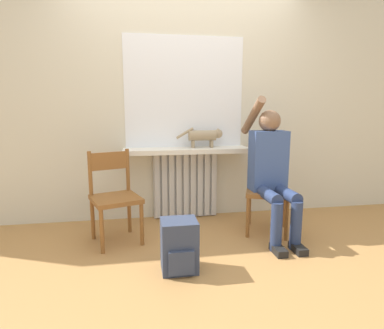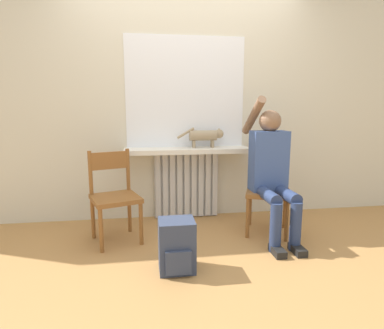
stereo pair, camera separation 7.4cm
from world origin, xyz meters
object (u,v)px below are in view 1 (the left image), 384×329
at_px(person, 272,168).
at_px(cat, 205,135).
at_px(chair_right, 268,189).
at_px(chair_left, 114,195).
at_px(backpack, 179,246).

xyz_separation_m(person, cat, (-0.52, 0.58, 0.26)).
relative_size(chair_right, cat, 1.64).
height_order(chair_left, backpack, chair_left).
bearing_deg(chair_right, chair_left, -158.10).
bearing_deg(chair_right, cat, 160.82).
xyz_separation_m(chair_left, person, (1.46, -0.11, 0.23)).
height_order(cat, backpack, cat).
distance_m(chair_right, backpack, 1.19).
relative_size(chair_left, backpack, 2.11).
bearing_deg(person, cat, 132.27).
xyz_separation_m(chair_right, backpack, (-0.97, -0.65, -0.24)).
distance_m(person, backpack, 1.20).
bearing_deg(cat, chair_right, -41.11).
height_order(person, cat, person).
xyz_separation_m(chair_left, backpack, (0.51, -0.66, -0.24)).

